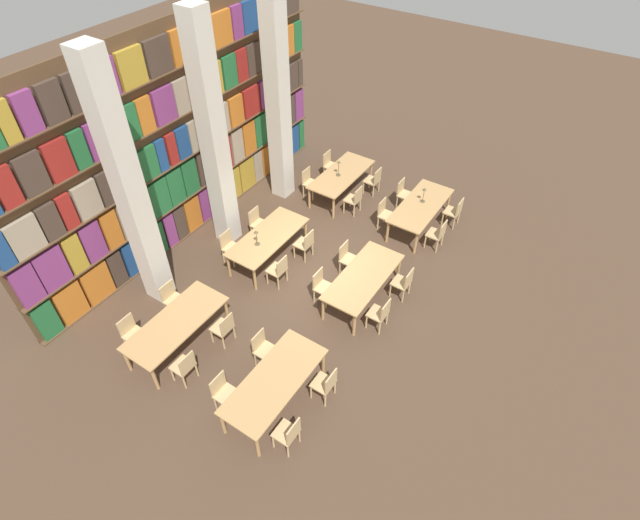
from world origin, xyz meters
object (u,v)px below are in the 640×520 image
at_px(pillar_right, 278,100).
at_px(chair_21, 310,182).
at_px(chair_15, 173,298).
at_px(chair_11, 404,193).
at_px(pillar_left, 130,192).
at_px(chair_8, 438,234).
at_px(chair_16, 279,270).
at_px(chair_5, 322,286).
at_px(chair_0, 289,433).
at_px(chair_19, 258,223).
at_px(reading_table_2, 421,207).
at_px(desk_lamp_1, 256,235).
at_px(chair_22, 374,180).
at_px(reading_table_4, 268,238).
at_px(chair_7, 347,258).
at_px(chair_14, 224,328).
at_px(chair_9, 385,214).
at_px(chair_18, 305,244).
at_px(chair_2, 326,384).
at_px(chair_23, 330,164).
at_px(chair_13, 132,333).
at_px(desk_lamp_0, 424,193).
at_px(desk_lamp_2, 339,165).
at_px(pillar_center, 213,140).
at_px(chair_20, 354,199).
at_px(reading_table_3, 176,324).
at_px(chair_12, 185,366).
at_px(reading_table_5, 341,176).
at_px(chair_10, 454,211).
at_px(chair_17, 230,246).
at_px(chair_1, 224,392).
at_px(chair_4, 380,313).

xyz_separation_m(pillar_right, chair_21, (0.33, -0.76, -2.53)).
bearing_deg(chair_15, chair_11, 158.65).
xyz_separation_m(pillar_left, chair_8, (5.25, -4.94, -2.53)).
relative_size(pillar_right, chair_16, 6.87).
distance_m(chair_5, chair_16, 1.19).
bearing_deg(chair_0, chair_19, 43.77).
distance_m(reading_table_2, desk_lamp_1, 4.65).
xyz_separation_m(chair_5, chair_22, (4.52, 1.11, 0.00)).
bearing_deg(reading_table_4, chair_7, -70.69).
bearing_deg(chair_14, chair_9, -10.73).
height_order(reading_table_2, chair_18, chair_18).
bearing_deg(reading_table_4, chair_0, -138.26).
bearing_deg(chair_2, pillar_right, 43.35).
distance_m(pillar_left, pillar_right, 5.04).
bearing_deg(chair_5, pillar_right, -131.69).
relative_size(chair_2, chair_21, 1.00).
height_order(chair_21, chair_23, same).
xyz_separation_m(chair_7, chair_21, (2.22, 2.67, 0.00)).
bearing_deg(chair_13, chair_22, 168.97).
xyz_separation_m(desk_lamp_0, desk_lamp_2, (-0.18, 2.62, 0.03)).
bearing_deg(chair_21, chair_13, 0.08).
bearing_deg(chair_5, desk_lamp_1, -92.47).
bearing_deg(desk_lamp_1, chair_21, 11.55).
relative_size(chair_19, desk_lamp_2, 1.76).
relative_size(pillar_right, chair_15, 6.87).
height_order(desk_lamp_1, chair_21, desk_lamp_1).
relative_size(chair_5, chair_23, 1.00).
bearing_deg(pillar_center, chair_8, -61.00).
bearing_deg(chair_20, chair_18, 178.04).
relative_size(pillar_right, reading_table_3, 2.56).
relative_size(chair_5, chair_13, 1.00).
height_order(chair_7, chair_12, same).
xyz_separation_m(chair_11, chair_23, (0.10, 2.62, 0.00)).
bearing_deg(pillar_left, reading_table_5, -14.60).
relative_size(chair_5, chair_8, 1.00).
bearing_deg(chair_8, reading_table_3, 151.03).
relative_size(chair_7, chair_10, 1.00).
height_order(chair_15, chair_20, same).
bearing_deg(chair_19, chair_5, 69.67).
distance_m(pillar_center, chair_5, 4.29).
distance_m(chair_5, chair_15, 3.48).
height_order(chair_7, desk_lamp_1, desk_lamp_1).
distance_m(chair_8, chair_17, 5.45).
relative_size(chair_8, desk_lamp_0, 1.94).
distance_m(chair_1, chair_4, 3.80).
height_order(reading_table_4, chair_18, chair_18).
relative_size(chair_0, chair_11, 1.00).
relative_size(chair_8, chair_19, 1.00).
height_order(chair_12, chair_17, same).
bearing_deg(chair_21, chair_19, -1.96).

